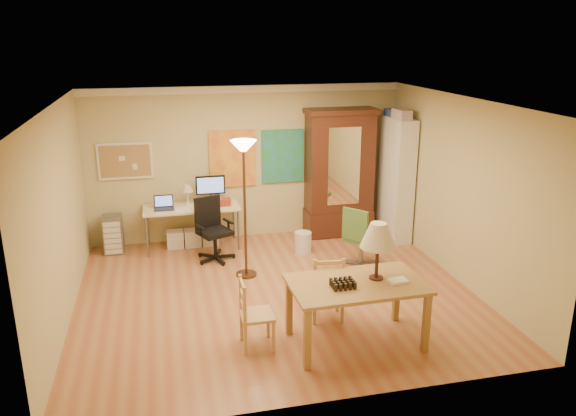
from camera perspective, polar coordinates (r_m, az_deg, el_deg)
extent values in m
plane|color=#A35C3A|center=(8.07, -1.20, -8.72)|extent=(5.50, 5.50, 0.00)
cube|color=white|center=(9.71, -4.38, 11.96)|extent=(5.50, 0.08, 0.12)
cube|color=tan|center=(9.79, -16.20, 4.61)|extent=(0.90, 0.04, 0.62)
cube|color=yellow|center=(9.87, -5.67, 5.01)|extent=(0.80, 0.04, 1.00)
cube|color=teal|center=(10.02, -0.54, 5.29)|extent=(0.75, 0.04, 0.95)
cube|color=olive|center=(6.61, 7.00, -7.69)|extent=(1.59, 0.98, 0.04)
cube|color=olive|center=(6.25, 1.98, -13.18)|extent=(0.07, 0.07, 0.74)
cube|color=olive|center=(6.74, 13.86, -11.29)|extent=(0.07, 0.07, 0.74)
cube|color=olive|center=(6.92, 0.11, -9.96)|extent=(0.07, 0.07, 0.74)
cube|color=olive|center=(7.37, 10.97, -8.51)|extent=(0.07, 0.07, 0.74)
cylinder|color=black|center=(6.73, 8.93, -7.00)|extent=(0.17, 0.17, 0.02)
cylinder|color=black|center=(6.65, 9.01, -5.44)|extent=(0.04, 0.04, 0.42)
cone|color=beige|center=(6.53, 9.15, -2.74)|extent=(0.42, 0.42, 0.29)
cube|color=white|center=(6.68, 11.12, -7.26)|extent=(0.21, 0.16, 0.03)
cube|color=black|center=(6.46, 5.60, -7.66)|extent=(0.30, 0.24, 0.08)
cube|color=tan|center=(7.28, 3.93, -8.10)|extent=(0.46, 0.44, 0.04)
cube|color=tan|center=(7.55, 5.03, -8.99)|extent=(0.04, 0.04, 0.40)
cube|color=tan|center=(7.50, 2.32, -9.14)|extent=(0.04, 0.04, 0.40)
cube|color=tan|center=(7.26, 5.53, -10.16)|extent=(0.04, 0.04, 0.40)
cube|color=tan|center=(7.20, 2.71, -10.33)|extent=(0.04, 0.04, 0.40)
cube|color=tan|center=(7.06, 5.64, -6.89)|extent=(0.04, 0.04, 0.47)
cube|color=tan|center=(7.00, 2.76, -7.04)|extent=(0.04, 0.04, 0.47)
cube|color=tan|center=(7.01, 4.21, -6.62)|extent=(0.36, 0.07, 0.05)
cube|color=tan|center=(6.66, -3.18, -10.79)|extent=(0.38, 0.40, 0.04)
cube|color=tan|center=(6.64, -1.48, -12.95)|extent=(0.04, 0.04, 0.39)
cube|color=tan|center=(6.93, -2.03, -11.55)|extent=(0.04, 0.04, 0.39)
cube|color=tan|center=(6.60, -4.33, -13.23)|extent=(0.04, 0.04, 0.39)
cube|color=tan|center=(6.89, -4.75, -11.80)|extent=(0.04, 0.04, 0.39)
cube|color=tan|center=(6.39, -4.42, -9.85)|extent=(0.04, 0.04, 0.45)
cube|color=tan|center=(6.69, -4.84, -8.53)|extent=(0.04, 0.04, 0.45)
cube|color=tan|center=(6.52, -4.64, -8.82)|extent=(0.03, 0.34, 0.05)
cylinder|color=#452C1B|center=(8.67, -4.25, -6.72)|extent=(0.31, 0.31, 0.03)
cylinder|color=#452C1B|center=(8.31, -4.40, -0.49)|extent=(0.04, 0.04, 1.96)
cone|color=#FFE0A5|center=(8.06, -4.56, 6.32)|extent=(0.38, 0.38, 0.16)
cube|color=beige|center=(9.65, -9.79, 0.05)|extent=(1.60, 0.70, 0.03)
cylinder|color=slate|center=(9.47, -14.10, -2.90)|extent=(0.04, 0.04, 0.70)
cylinder|color=slate|center=(9.54, -5.06, -2.27)|extent=(0.04, 0.04, 0.70)
cylinder|color=slate|center=(10.04, -14.08, -1.74)|extent=(0.04, 0.04, 0.70)
cylinder|color=slate|center=(10.11, -5.55, -1.15)|extent=(0.04, 0.04, 0.70)
cube|color=black|center=(9.58, -12.47, -0.09)|extent=(0.32, 0.22, 0.02)
cube|color=black|center=(9.70, -12.53, 0.79)|extent=(0.32, 0.06, 0.21)
cube|color=black|center=(9.72, -7.89, 2.33)|extent=(0.50, 0.04, 0.32)
cone|color=beige|center=(9.65, -10.22, 1.99)|extent=(0.20, 0.20, 0.12)
cube|color=white|center=(9.49, -10.64, -0.17)|extent=(0.25, 0.32, 0.01)
cube|color=#9A321C|center=(9.62, -6.53, 0.61)|extent=(0.22, 0.16, 0.12)
cube|color=white|center=(9.87, -11.39, -3.13)|extent=(0.28, 0.24, 0.30)
cube|color=white|center=(9.88, -9.65, -3.01)|extent=(0.28, 0.24, 0.30)
cube|color=silver|center=(9.89, -7.91, -2.88)|extent=(0.28, 0.24, 0.30)
cylinder|color=black|center=(9.20, -7.40, -3.80)|extent=(0.06, 0.06, 0.40)
cube|color=black|center=(9.12, -7.46, -2.47)|extent=(0.62, 0.61, 0.07)
cube|color=black|center=(9.21, -8.18, -0.35)|extent=(0.44, 0.22, 0.52)
cube|color=black|center=(8.96, -8.93, -1.95)|extent=(0.15, 0.29, 0.03)
cube|color=black|center=(9.19, -6.09, -1.34)|extent=(0.15, 0.29, 0.03)
cylinder|color=slate|center=(8.96, 7.44, -4.44)|extent=(0.06, 0.06, 0.38)
cube|color=#3B5C29|center=(8.89, 7.49, -3.12)|extent=(0.63, 0.63, 0.07)
cube|color=#3B5C29|center=(8.62, 6.84, -1.73)|extent=(0.31, 0.37, 0.50)
cube|color=slate|center=(8.72, 8.92, -2.64)|extent=(0.25, 0.21, 0.03)
cube|color=slate|center=(8.96, 6.17, -1.98)|extent=(0.25, 0.21, 0.03)
cube|color=slate|center=(9.87, -17.33, -2.54)|extent=(0.32, 0.36, 0.64)
cube|color=silver|center=(9.69, -17.40, -2.92)|extent=(0.27, 0.02, 0.54)
cube|color=#391B0F|center=(10.14, 5.21, 3.38)|extent=(1.16, 0.53, 2.22)
cube|color=#391B0F|center=(10.38, 5.08, -1.32)|extent=(1.20, 0.57, 0.44)
cube|color=white|center=(9.84, 5.73, 4.21)|extent=(0.58, 0.01, 1.37)
cube|color=#391B0F|center=(9.92, 5.39, 9.79)|extent=(1.25, 0.59, 0.08)
cube|color=white|center=(10.07, 10.94, 2.88)|extent=(0.32, 0.87, 2.17)
cube|color=#993333|center=(10.06, 10.90, -0.46)|extent=(0.19, 0.43, 0.26)
cube|color=#334C99|center=(10.10, 10.45, 7.11)|extent=(0.19, 0.30, 0.22)
cylinder|color=silver|center=(9.46, 1.53, -3.50)|extent=(0.29, 0.29, 0.36)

